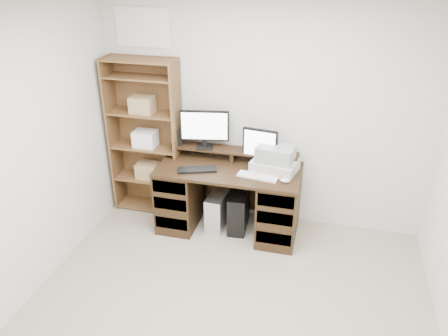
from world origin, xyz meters
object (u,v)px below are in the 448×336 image
at_px(monitor_wide, 204,127).
at_px(bookshelf, 146,136).
at_px(monitor_small, 260,146).
at_px(tower_silver, 218,210).
at_px(desk, 229,197).
at_px(tower_black, 239,210).
at_px(printer, 275,166).

distance_m(monitor_wide, bookshelf, 0.72).
distance_m(monitor_small, tower_silver, 0.89).
relative_size(desk, tower_black, 3.28).
bearing_deg(tower_black, desk, -163.84).
relative_size(monitor_wide, bookshelf, 0.29).
bearing_deg(monitor_wide, printer, -19.93).
bearing_deg(monitor_small, tower_silver, -154.21).
bearing_deg(tower_silver, monitor_small, 20.51).
relative_size(printer, tower_black, 0.98).
height_order(tower_black, bookshelf, bookshelf).
bearing_deg(tower_black, monitor_wide, 156.01).
bearing_deg(tower_silver, desk, 1.80).
relative_size(desk, bookshelf, 0.83).
bearing_deg(monitor_small, desk, -147.12).
bearing_deg(printer, tower_silver, -162.73).
bearing_deg(printer, desk, -161.04).
relative_size(monitor_wide, monitor_small, 1.28).
xyz_separation_m(monitor_wide, printer, (0.79, -0.13, -0.30)).
bearing_deg(tower_black, bookshelf, 167.08).
height_order(printer, tower_silver, printer).
distance_m(desk, printer, 0.63).
relative_size(desk, tower_silver, 3.67).
bearing_deg(tower_black, printer, -1.22).
height_order(monitor_wide, tower_silver, monitor_wide).
bearing_deg(printer, bookshelf, -173.81).
relative_size(tower_silver, tower_black, 0.89).
bearing_deg(tower_silver, monitor_wide, 139.00).
bearing_deg(monitor_wide, tower_black, -30.21).
bearing_deg(printer, monitor_wide, -177.47).
relative_size(monitor_small, printer, 0.91).
xyz_separation_m(monitor_wide, tower_black, (0.42, -0.15, -0.88)).
distance_m(desk, tower_silver, 0.22).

